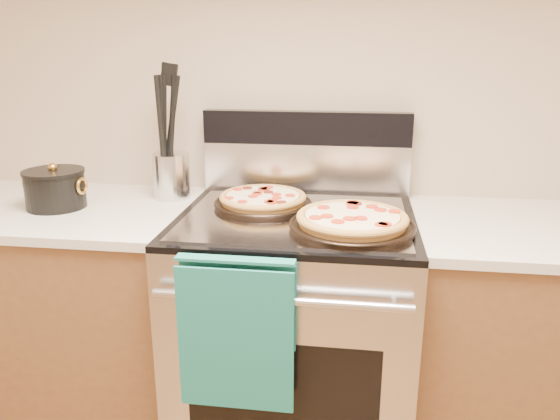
# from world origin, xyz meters

# --- Properties ---
(wall_back) EXTENTS (4.00, 0.00, 4.00)m
(wall_back) POSITION_xyz_m (0.00, 2.00, 1.35)
(wall_back) COLOR tan
(wall_back) RESTS_ON ground
(range_body) EXTENTS (0.76, 0.68, 0.90)m
(range_body) POSITION_xyz_m (0.00, 1.65, 0.45)
(range_body) COLOR #B7B7BC
(range_body) RESTS_ON ground
(oven_window) EXTENTS (0.56, 0.01, 0.40)m
(oven_window) POSITION_xyz_m (0.00, 1.31, 0.45)
(oven_window) COLOR black
(oven_window) RESTS_ON range_body
(cooktop) EXTENTS (0.76, 0.68, 0.02)m
(cooktop) POSITION_xyz_m (0.00, 1.65, 0.91)
(cooktop) COLOR black
(cooktop) RESTS_ON range_body
(backsplash_lower) EXTENTS (0.76, 0.06, 0.18)m
(backsplash_lower) POSITION_xyz_m (0.00, 1.96, 1.01)
(backsplash_lower) COLOR silver
(backsplash_lower) RESTS_ON cooktop
(backsplash_upper) EXTENTS (0.76, 0.06, 0.12)m
(backsplash_upper) POSITION_xyz_m (0.00, 1.96, 1.16)
(backsplash_upper) COLOR black
(backsplash_upper) RESTS_ON backsplash_lower
(oven_handle) EXTENTS (0.70, 0.03, 0.03)m
(oven_handle) POSITION_xyz_m (0.00, 1.27, 0.80)
(oven_handle) COLOR silver
(oven_handle) RESTS_ON range_body
(dish_towel) EXTENTS (0.32, 0.05, 0.42)m
(dish_towel) POSITION_xyz_m (-0.12, 1.27, 0.70)
(dish_towel) COLOR #166772
(dish_towel) RESTS_ON oven_handle
(foil_sheet) EXTENTS (0.70, 0.55, 0.01)m
(foil_sheet) POSITION_xyz_m (0.00, 1.62, 0.92)
(foil_sheet) COLOR gray
(foil_sheet) RESTS_ON cooktop
(cabinet_left) EXTENTS (1.00, 0.62, 0.88)m
(cabinet_left) POSITION_xyz_m (-0.88, 1.68, 0.44)
(cabinet_left) COLOR brown
(cabinet_left) RESTS_ON ground
(countertop_left) EXTENTS (1.02, 0.64, 0.03)m
(countertop_left) POSITION_xyz_m (-0.88, 1.68, 0.90)
(countertop_left) COLOR beige
(countertop_left) RESTS_ON cabinet_left
(cabinet_right) EXTENTS (1.00, 0.62, 0.88)m
(cabinet_right) POSITION_xyz_m (0.88, 1.68, 0.44)
(cabinet_right) COLOR brown
(cabinet_right) RESTS_ON ground
(pepperoni_pizza_back) EXTENTS (0.38, 0.38, 0.04)m
(pepperoni_pizza_back) POSITION_xyz_m (-0.12, 1.72, 0.95)
(pepperoni_pizza_back) COLOR #A66C32
(pepperoni_pizza_back) RESTS_ON foil_sheet
(pepperoni_pizza_front) EXTENTS (0.42, 0.42, 0.05)m
(pepperoni_pizza_front) POSITION_xyz_m (0.18, 1.52, 0.95)
(pepperoni_pizza_front) COLOR #A66C32
(pepperoni_pizza_front) RESTS_ON foil_sheet
(utensil_crock) EXTENTS (0.14, 0.14, 0.17)m
(utensil_crock) POSITION_xyz_m (-0.48, 1.84, 0.99)
(utensil_crock) COLOR silver
(utensil_crock) RESTS_ON countertop_left
(saucepan) EXTENTS (0.22, 0.22, 0.12)m
(saucepan) POSITION_xyz_m (-0.84, 1.66, 0.97)
(saucepan) COLOR black
(saucepan) RESTS_ON countertop_left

